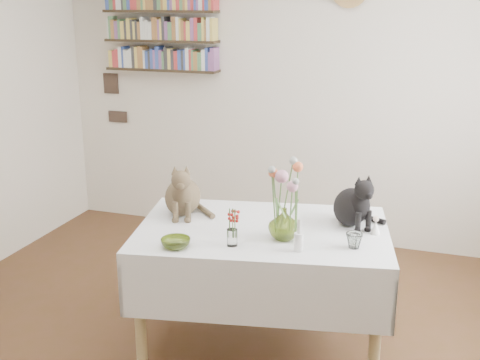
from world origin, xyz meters
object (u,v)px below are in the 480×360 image
(black_cat, at_px, (351,197))
(flower_vase, at_px, (284,224))
(dining_table, at_px, (262,258))
(tabby_cat, at_px, (183,187))
(bookshelf_unit, at_px, (160,16))

(black_cat, distance_m, flower_vase, 0.46)
(dining_table, xyz_separation_m, flower_vase, (0.15, -0.11, 0.27))
(tabby_cat, relative_size, black_cat, 1.04)
(dining_table, height_order, tabby_cat, tabby_cat)
(black_cat, height_order, bookshelf_unit, bookshelf_unit)
(black_cat, relative_size, bookshelf_unit, 0.32)
(tabby_cat, height_order, black_cat, tabby_cat)
(dining_table, bearing_deg, flower_vase, -36.76)
(dining_table, distance_m, flower_vase, 0.33)
(flower_vase, height_order, bookshelf_unit, bookshelf_unit)
(dining_table, relative_size, tabby_cat, 4.61)
(dining_table, distance_m, black_cat, 0.61)
(tabby_cat, distance_m, flower_vase, 0.70)
(flower_vase, relative_size, bookshelf_unit, 0.17)
(flower_vase, distance_m, bookshelf_unit, 2.57)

